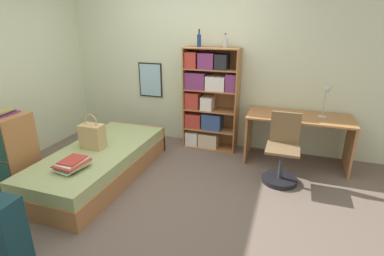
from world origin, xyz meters
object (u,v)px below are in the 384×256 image
at_px(handbag, 92,136).
at_px(desk, 298,129).
at_px(bed, 100,163).
at_px(desk_lamp, 328,94).
at_px(desk_chair, 282,160).
at_px(bottle_brown, 225,42).
at_px(book_stack_on_bed, 72,164).
at_px(bottle_green, 199,40).
at_px(dresser, 6,152).
at_px(bookcase, 207,99).

bearing_deg(handbag, desk, 26.21).
bearing_deg(bed, desk_lamp, 25.10).
distance_m(desk, desk_chair, 0.66).
bearing_deg(bottle_brown, desk, -9.79).
distance_m(bed, book_stack_on_bed, 0.60).
relative_size(handbag, bottle_green, 1.81).
relative_size(dresser, bookcase, 0.59).
xyz_separation_m(book_stack_on_bed, bookcase, (0.99, 1.93, 0.35)).
bearing_deg(desk, dresser, -151.08).
relative_size(bed, dresser, 2.23).
relative_size(bed, bookcase, 1.32).
bearing_deg(desk_chair, desk_lamp, 52.50).
xyz_separation_m(book_stack_on_bed, dresser, (-0.93, -0.03, 0.02)).
distance_m(bottle_brown, desk_chair, 1.83).
xyz_separation_m(bookcase, bottle_brown, (0.24, 0.05, 0.85)).
xyz_separation_m(book_stack_on_bed, desk_chair, (2.18, 1.19, -0.16)).
xyz_separation_m(bed, bookcase, (1.03, 1.39, 0.60)).
bearing_deg(dresser, handbag, 36.50).
distance_m(bottle_brown, desk_lamp, 1.56).
height_order(bed, book_stack_on_bed, book_stack_on_bed).
bearing_deg(dresser, desk_chair, 21.33).
distance_m(bed, desk_chair, 2.32).
height_order(bed, desk, desk).
height_order(bottle_green, desk_chair, bottle_green).
distance_m(book_stack_on_bed, bottle_brown, 2.62).
bearing_deg(bookcase, book_stack_on_bed, -117.07).
distance_m(handbag, bottle_green, 2.02).
xyz_separation_m(dresser, bookcase, (1.92, 1.96, 0.33)).
height_order(bookcase, desk_chair, bookcase).
height_order(bed, dresser, dresser).
height_order(bottle_brown, desk_chair, bottle_brown).
xyz_separation_m(dresser, bottle_green, (1.78, 1.96, 1.20)).
xyz_separation_m(bookcase, bottle_green, (-0.14, 0.00, 0.87)).
xyz_separation_m(handbag, bottle_brown, (1.36, 1.42, 1.09)).
height_order(desk, desk_lamp, desk_lamp).
bearing_deg(bottle_brown, desk_lamp, -6.79).
relative_size(bed, book_stack_on_bed, 5.39).
bearing_deg(bed, bottle_green, 57.27).
bearing_deg(book_stack_on_bed, bottle_green, 66.36).
distance_m(book_stack_on_bed, desk_chair, 2.49).
xyz_separation_m(bookcase, desk_lamp, (1.67, -0.12, 0.24)).
xyz_separation_m(book_stack_on_bed, desk, (2.35, 1.78, 0.07)).
bearing_deg(desk_lamp, bottle_green, 176.06).
distance_m(book_stack_on_bed, desk, 2.95).
distance_m(bottle_green, desk_chair, 2.05).
distance_m(bed, desk, 2.72).
height_order(dresser, desk, dresser).
bearing_deg(handbag, dresser, -143.50).
bearing_deg(desk, book_stack_on_bed, -142.74).
height_order(book_stack_on_bed, desk_chair, desk_chair).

